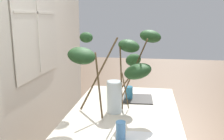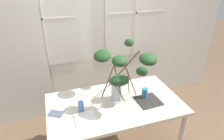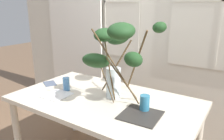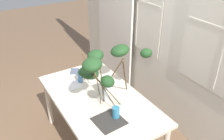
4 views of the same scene
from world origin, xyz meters
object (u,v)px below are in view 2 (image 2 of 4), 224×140
at_px(vase_with_branches, 121,70).
at_px(plate_square_right, 148,101).
at_px(drinking_glass_blue_left, 81,106).
at_px(dining_table, 115,108).
at_px(plate_square_left, 85,118).
at_px(drinking_glass_blue_right, 145,93).

bearing_deg(vase_with_branches, plate_square_right, -24.89).
height_order(vase_with_branches, drinking_glass_blue_left, vase_with_branches).
height_order(dining_table, plate_square_right, plate_square_right).
xyz_separation_m(vase_with_branches, plate_square_left, (-0.47, -0.21, -0.39)).
height_order(drinking_glass_blue_left, drinking_glass_blue_right, same).
xyz_separation_m(vase_with_branches, plate_square_right, (0.30, -0.14, -0.39)).
bearing_deg(vase_with_branches, plate_square_left, -155.57).
bearing_deg(vase_with_branches, drinking_glass_blue_right, -10.93).
distance_m(vase_with_branches, plate_square_left, 0.65).
height_order(vase_with_branches, plate_square_left, vase_with_branches).
xyz_separation_m(drinking_glass_blue_left, plate_square_right, (0.79, -0.07, -0.06)).
relative_size(dining_table, plate_square_left, 7.14).
height_order(vase_with_branches, plate_square_right, vase_with_branches).
bearing_deg(drinking_glass_blue_left, plate_square_right, -4.79).
bearing_deg(dining_table, drinking_glass_blue_left, -175.90).
bearing_deg(vase_with_branches, dining_table, -150.74).
height_order(drinking_glass_blue_right, plate_square_left, drinking_glass_blue_right).
relative_size(vase_with_branches, drinking_glass_blue_right, 6.36).
bearing_deg(dining_table, plate_square_left, -156.66).
xyz_separation_m(drinking_glass_blue_right, plate_square_right, (0.01, -0.08, -0.06)).
xyz_separation_m(drinking_glass_blue_left, plate_square_left, (0.01, -0.14, -0.06)).
bearing_deg(vase_with_branches, drinking_glass_blue_left, -171.16).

